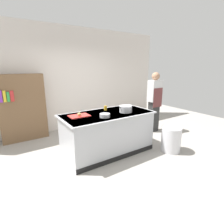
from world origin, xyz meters
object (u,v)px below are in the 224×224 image
onion (79,114)px  trash_bin (171,139)px  person_chef (154,101)px  bookshelf (23,108)px  mixing_bowl (105,115)px  juice_cup (105,108)px  stock_pot (126,109)px

onion → trash_bin: 2.12m
person_chef → bookshelf: bearing=80.7°
mixing_bowl → juice_cup: size_ratio=2.05×
stock_pot → person_chef: (1.47, 0.53, -0.06)m
mixing_bowl → trash_bin: 1.65m
person_chef → bookshelf: (-3.27, 1.40, -0.06)m
onion → stock_pot: size_ratio=0.22×
juice_cup → mixing_bowl: bearing=-122.8°
mixing_bowl → bookshelf: bearing=121.0°
onion → mixing_bowl: (0.41, -0.29, -0.02)m
mixing_bowl → juice_cup: juice_cup is taller
stock_pot → trash_bin: 1.25m
mixing_bowl → person_chef: bearing=16.8°
stock_pot → juice_cup: (-0.28, 0.40, -0.02)m
juice_cup → bookshelf: 2.17m
mixing_bowl → trash_bin: (1.42, -0.53, -0.66)m
juice_cup → bookshelf: (-1.53, 1.54, -0.10)m
trash_bin → bookshelf: (-2.64, 2.56, 0.57)m
onion → bookshelf: size_ratio=0.04×
trash_bin → person_chef: 1.46m
stock_pot → mixing_bowl: 0.60m
person_chef → onion: bearing=111.4°
mixing_bowl → bookshelf: bookshelf is taller
onion → stock_pot: stock_pot is taller
trash_bin → bookshelf: size_ratio=0.33×
juice_cup → bookshelf: bookshelf is taller
stock_pot → mixing_bowl: bearing=-171.2°
person_chef → bookshelf: person_chef is taller
person_chef → juice_cup: bearing=108.3°
trash_bin → juice_cup: bearing=137.3°
stock_pot → juice_cup: size_ratio=3.42×
juice_cup → onion: bearing=-165.1°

